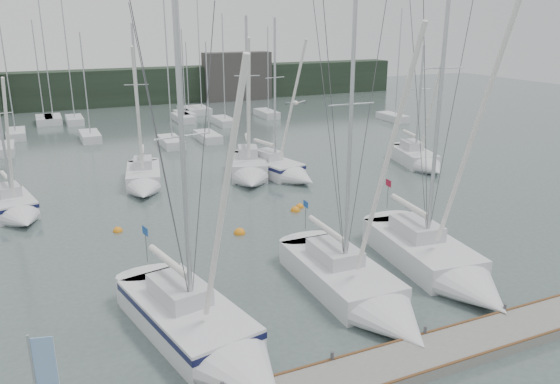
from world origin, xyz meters
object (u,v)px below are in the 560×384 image
(buoy_b, at_px, (300,207))
(sailboat_mid_a, at_px, (16,209))
(buoy_a, at_px, (240,233))
(buoy_c, at_px, (118,231))
(sailboat_mid_d, at_px, (283,171))
(buoy_d, at_px, (295,211))
(sailboat_near_center, at_px, (364,295))
(sailboat_mid_c, at_px, (249,171))
(sailboat_mid_b, at_px, (144,181))
(sailboat_near_left, at_px, (210,339))
(sailboat_mid_e, at_px, (421,161))
(sailboat_near_right, at_px, (445,267))

(buoy_b, bearing_deg, sailboat_mid_a, 161.90)
(buoy_a, relative_size, buoy_c, 1.20)
(sailboat_mid_d, height_order, buoy_d, sailboat_mid_d)
(sailboat_near_center, distance_m, sailboat_mid_c, 20.15)
(buoy_b, height_order, buoy_d, buoy_d)
(sailboat_mid_c, relative_size, buoy_b, 24.29)
(sailboat_mid_d, bearing_deg, sailboat_mid_b, 158.01)
(sailboat_near_left, xyz_separation_m, sailboat_mid_c, (9.55, 20.54, 0.05))
(sailboat_near_center, xyz_separation_m, sailboat_mid_e, (16.70, 17.47, 0.01))
(sailboat_near_left, distance_m, sailboat_mid_a, 19.75)
(sailboat_near_left, bearing_deg, sailboat_near_right, -5.88)
(buoy_c, bearing_deg, buoy_b, -2.80)
(sailboat_near_left, height_order, sailboat_near_center, sailboat_near_center)
(buoy_a, bearing_deg, buoy_b, 27.22)
(sailboat_mid_e, relative_size, buoy_d, 16.97)
(sailboat_mid_c, relative_size, buoy_c, 23.15)
(sailboat_mid_c, bearing_deg, buoy_a, -95.96)
(sailboat_mid_a, xyz_separation_m, buoy_b, (16.73, -5.47, -0.55))
(sailboat_near_center, xyz_separation_m, buoy_c, (-8.22, 13.16, -0.53))
(sailboat_near_center, height_order, buoy_b, sailboat_near_center)
(sailboat_near_right, relative_size, sailboat_mid_a, 1.54)
(sailboat_mid_b, bearing_deg, sailboat_mid_c, 4.55)
(buoy_a, bearing_deg, sailboat_mid_d, 53.21)
(buoy_c, relative_size, buoy_d, 0.89)
(sailboat_mid_e, distance_m, buoy_b, 14.35)
(sailboat_mid_a, bearing_deg, sailboat_near_center, -65.05)
(sailboat_near_center, relative_size, buoy_b, 27.24)
(sailboat_mid_c, height_order, buoy_d, sailboat_mid_c)
(sailboat_near_center, bearing_deg, sailboat_mid_e, 46.87)
(sailboat_mid_b, relative_size, buoy_d, 19.74)
(sailboat_mid_c, distance_m, buoy_c, 12.79)
(sailboat_near_left, bearing_deg, buoy_c, 83.39)
(sailboat_near_center, bearing_deg, sailboat_mid_a, 127.38)
(sailboat_mid_d, distance_m, buoy_b, 6.99)
(sailboat_near_left, distance_m, buoy_a, 11.68)
(sailboat_near_right, relative_size, sailboat_mid_b, 1.34)
(buoy_a, bearing_deg, sailboat_mid_e, 21.96)
(sailboat_mid_d, bearing_deg, buoy_d, -121.81)
(sailboat_near_center, height_order, sailboat_mid_c, sailboat_near_center)
(sailboat_mid_b, relative_size, buoy_b, 23.18)
(sailboat_near_center, relative_size, buoy_a, 21.67)
(buoy_b, bearing_deg, sailboat_mid_b, 135.44)
(sailboat_mid_d, distance_m, buoy_c, 14.66)
(buoy_a, bearing_deg, sailboat_mid_c, 65.74)
(sailboat_mid_b, xyz_separation_m, sailboat_mid_d, (10.28, -1.57, 0.03))
(sailboat_near_center, xyz_separation_m, sailboat_mid_c, (2.58, 19.98, 0.12))
(sailboat_near_right, distance_m, sailboat_mid_c, 19.45)
(sailboat_mid_a, height_order, buoy_b, sailboat_mid_a)
(sailboat_near_right, height_order, sailboat_mid_c, sailboat_near_right)
(buoy_c, bearing_deg, sailboat_mid_d, 24.87)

